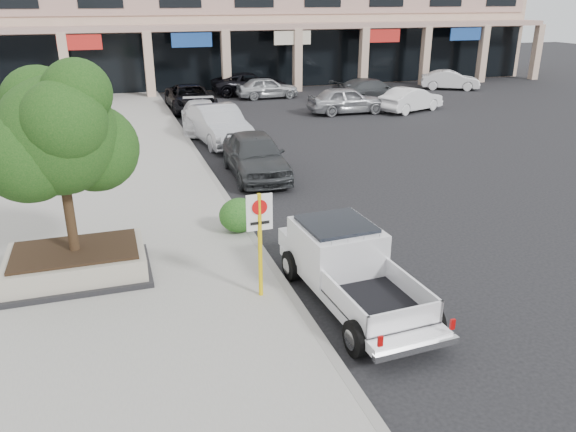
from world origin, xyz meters
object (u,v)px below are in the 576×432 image
(no_parking_sign, at_px, (260,231))
(lot_car_a, at_px, (347,100))
(planter, at_px, (77,263))
(lot_car_d, at_px, (250,84))
(planter_tree, at_px, (65,135))
(lot_car_e, at_px, (267,88))
(lot_car_c, at_px, (371,91))
(pickup_truck, at_px, (354,271))
(lot_car_b, at_px, (411,99))
(lot_car_f, at_px, (450,80))
(curb_car_d, at_px, (190,98))
(curb_car_b, at_px, (219,125))
(curb_car_c, at_px, (201,116))
(curb_car_a, at_px, (255,155))

(no_parking_sign, distance_m, lot_car_a, 21.48)
(planter, distance_m, lot_car_d, 27.05)
(planter_tree, bearing_deg, lot_car_e, 64.40)
(planter, bearing_deg, lot_car_d, 67.29)
(lot_car_c, relative_size, lot_car_e, 1.29)
(pickup_truck, height_order, lot_car_b, pickup_truck)
(lot_car_d, relative_size, lot_car_f, 1.29)
(curb_car_d, bearing_deg, lot_car_b, -18.61)
(lot_car_b, bearing_deg, planter, 111.11)
(pickup_truck, height_order, lot_car_a, pickup_truck)
(curb_car_b, bearing_deg, pickup_truck, -96.78)
(planter_tree, xyz_separation_m, lot_car_b, (17.59, 16.03, -2.73))
(pickup_truck, relative_size, lot_car_a, 1.12)
(no_parking_sign, xyz_separation_m, curb_car_b, (1.97, 14.22, -0.80))
(curb_car_b, height_order, curb_car_d, curb_car_b)
(lot_car_c, bearing_deg, curb_car_d, 73.34)
(lot_car_b, relative_size, lot_car_f, 1.03)
(curb_car_c, relative_size, curb_car_d, 0.88)
(lot_car_a, bearing_deg, lot_car_b, -96.53)
(curb_car_c, height_order, lot_car_e, lot_car_e)
(planter, relative_size, curb_car_d, 0.60)
(lot_car_f, bearing_deg, lot_car_a, 147.52)
(lot_car_c, distance_m, lot_car_f, 8.40)
(pickup_truck, distance_m, curb_car_b, 14.96)
(planter, relative_size, lot_car_a, 0.73)
(lot_car_a, bearing_deg, curb_car_b, 121.52)
(lot_car_c, height_order, lot_car_e, lot_car_c)
(planter_tree, distance_m, pickup_truck, 6.76)
(pickup_truck, relative_size, lot_car_e, 1.24)
(curb_car_c, relative_size, lot_car_f, 1.16)
(pickup_truck, bearing_deg, curb_car_b, 86.28)
(no_parking_sign, bearing_deg, lot_car_a, 61.58)
(lot_car_b, bearing_deg, curb_car_d, 50.44)
(curb_car_a, bearing_deg, curb_car_d, 93.43)
(planter_tree, height_order, curb_car_c, planter_tree)
(lot_car_e, bearing_deg, planter_tree, 154.54)
(lot_car_d, distance_m, lot_car_e, 1.99)
(planter_tree, bearing_deg, no_parking_sign, -32.20)
(planter, distance_m, lot_car_b, 24.01)
(lot_car_b, bearing_deg, planter_tree, 111.05)
(pickup_truck, relative_size, lot_car_f, 1.23)
(pickup_truck, bearing_deg, lot_car_e, 74.76)
(curb_car_b, height_order, lot_car_b, curb_car_b)
(lot_car_c, height_order, lot_car_d, lot_car_c)
(lot_car_a, height_order, lot_car_d, lot_car_a)
(curb_car_a, relative_size, curb_car_c, 1.01)
(pickup_truck, height_order, lot_car_d, pickup_truck)
(no_parking_sign, height_order, lot_car_e, no_parking_sign)
(planter_tree, bearing_deg, curb_car_c, 70.42)
(planter, distance_m, lot_car_c, 25.73)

